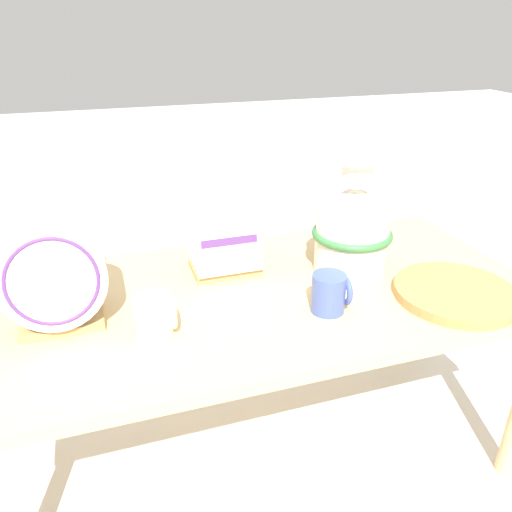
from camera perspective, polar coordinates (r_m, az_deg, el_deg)
The scene contains 8 objects.
ground_plane at distance 1.77m, azimuth 0.00°, elevation -21.34°, with size 14.00×14.00×0.00m, color silver.
display_table at distance 1.42m, azimuth 0.00°, elevation -6.33°, with size 1.55×0.72×0.61m.
ceramic_vase at distance 1.47m, azimuth 10.99°, elevation 3.38°, with size 0.23×0.23×0.35m.
dish_rack_round_plates at distance 1.28m, azimuth -21.95°, elevation -2.71°, with size 0.24×0.18×0.27m.
dish_rack_square_plates at distance 1.47m, azimuth -3.67°, elevation 1.36°, with size 0.20×0.17×0.21m.
wicker_charger_stack at distance 1.46m, azimuth 21.81°, elevation -3.94°, with size 0.33×0.33×0.03m.
mug_cream_glaze at distance 1.21m, azimuth -11.43°, elevation -6.68°, with size 0.10×0.09×0.10m.
mug_cobalt_glaze at distance 1.29m, azimuth 8.48°, elevation -4.18°, with size 0.10×0.09×0.10m.
Camera 1 is at (-0.37, -1.15, 1.30)m, focal length 35.00 mm.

